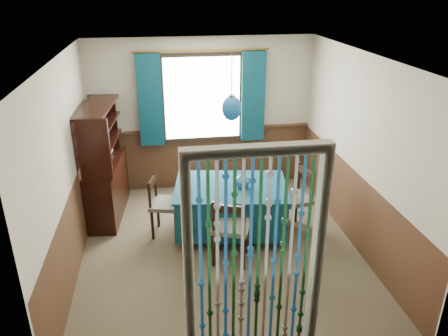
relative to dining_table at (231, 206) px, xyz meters
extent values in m
plane|color=brown|center=(-0.21, -0.39, -0.42)|extent=(4.00, 4.00, 0.00)
plane|color=silver|center=(-0.21, -0.39, 2.08)|extent=(4.00, 4.00, 0.00)
plane|color=beige|center=(-0.21, 1.61, 0.83)|extent=(3.60, 0.00, 3.60)
plane|color=beige|center=(-0.21, -2.39, 0.83)|extent=(3.60, 0.00, 3.60)
plane|color=beige|center=(-2.01, -0.39, 0.83)|extent=(0.00, 4.00, 4.00)
plane|color=beige|center=(1.59, -0.39, 0.83)|extent=(0.00, 4.00, 4.00)
plane|color=#482C1B|center=(-0.21, 1.60, 0.08)|extent=(3.60, 0.00, 3.60)
plane|color=#482C1B|center=(-0.21, -2.37, 0.08)|extent=(3.60, 0.00, 3.60)
plane|color=#482C1B|center=(-1.99, -0.39, 0.08)|extent=(0.00, 4.00, 4.00)
plane|color=#482C1B|center=(1.58, -0.39, 0.08)|extent=(0.00, 4.00, 4.00)
cube|color=black|center=(-0.21, 1.56, 1.13)|extent=(1.32, 0.12, 1.42)
cube|color=#0E3C4C|center=(0.00, 0.00, -0.02)|extent=(1.58, 1.19, 0.58)
cube|color=#0E3C4C|center=(0.00, 0.00, 0.29)|extent=(1.65, 1.26, 0.03)
cylinder|color=black|center=(-0.64, -0.27, -0.35)|extent=(0.07, 0.07, 0.14)
cylinder|color=black|center=(0.54, -0.45, -0.35)|extent=(0.07, 0.07, 0.14)
cylinder|color=black|center=(-0.54, 0.45, -0.35)|extent=(0.07, 0.07, 0.14)
cylinder|color=black|center=(0.64, 0.27, -0.35)|extent=(0.07, 0.07, 0.14)
cylinder|color=black|center=(-0.34, -0.75, -0.19)|extent=(0.04, 0.04, 0.46)
cylinder|color=black|center=(0.01, -0.88, -0.19)|extent=(0.04, 0.04, 0.46)
cylinder|color=black|center=(-0.22, -0.42, -0.19)|extent=(0.04, 0.04, 0.46)
cylinder|color=black|center=(0.13, -0.55, -0.19)|extent=(0.04, 0.04, 0.46)
cube|color=#5B5549|center=(-0.11, -0.65, 0.07)|extent=(0.57, 0.56, 0.06)
cube|color=black|center=(-0.17, -0.82, 0.41)|extent=(0.38, 0.18, 0.10)
cylinder|color=black|center=(-0.34, -0.76, 0.26)|extent=(0.04, 0.04, 0.45)
cylinder|color=black|center=(0.00, -0.89, 0.26)|extent=(0.04, 0.04, 0.45)
cylinder|color=black|center=(0.35, 0.73, -0.19)|extent=(0.05, 0.05, 0.46)
cylinder|color=black|center=(-0.03, 0.77, -0.19)|extent=(0.05, 0.05, 0.46)
cylinder|color=black|center=(0.31, 0.38, -0.19)|extent=(0.05, 0.05, 0.46)
cylinder|color=black|center=(-0.06, 0.42, -0.19)|extent=(0.05, 0.05, 0.46)
cube|color=#5B5549|center=(0.14, 0.57, 0.07)|extent=(0.50, 0.48, 0.06)
cube|color=black|center=(0.16, 0.76, 0.41)|extent=(0.40, 0.08, 0.10)
cylinder|color=black|center=(0.35, 0.74, 0.27)|extent=(0.04, 0.04, 0.45)
cylinder|color=black|center=(-0.03, 0.78, 0.27)|extent=(0.04, 0.04, 0.45)
cylinder|color=black|center=(-1.00, 0.32, -0.21)|extent=(0.04, 0.04, 0.43)
cylinder|color=black|center=(-1.09, -0.01, -0.21)|extent=(0.04, 0.04, 0.43)
cylinder|color=black|center=(-0.69, 0.25, -0.21)|extent=(0.04, 0.04, 0.43)
cylinder|color=black|center=(-0.77, -0.09, -0.21)|extent=(0.04, 0.04, 0.43)
cube|color=#5B5549|center=(-0.89, 0.12, 0.04)|extent=(0.49, 0.51, 0.06)
cube|color=black|center=(-1.05, 0.16, 0.36)|extent=(0.12, 0.36, 0.10)
cylinder|color=black|center=(-1.01, 0.33, 0.22)|extent=(0.04, 0.04, 0.42)
cylinder|color=black|center=(-1.09, -0.01, 0.22)|extent=(0.04, 0.04, 0.42)
cylinder|color=black|center=(1.05, -0.25, -0.18)|extent=(0.05, 0.05, 0.48)
cylinder|color=black|center=(0.99, 0.14, -0.18)|extent=(0.05, 0.05, 0.48)
cylinder|color=black|center=(0.69, -0.31, -0.18)|extent=(0.05, 0.05, 0.48)
cylinder|color=black|center=(0.63, 0.08, -0.18)|extent=(0.05, 0.05, 0.48)
cube|color=#5B5549|center=(0.84, -0.08, 0.09)|extent=(0.52, 0.54, 0.06)
cube|color=black|center=(1.03, -0.05, 0.44)|extent=(0.11, 0.41, 0.11)
cylinder|color=black|center=(1.06, -0.24, 0.29)|extent=(0.04, 0.04, 0.47)
cylinder|color=black|center=(1.00, 0.14, 0.29)|extent=(0.04, 0.04, 0.47)
cube|color=black|center=(-1.75, 0.81, 0.00)|extent=(0.57, 1.33, 0.85)
cube|color=black|center=(-1.75, 0.19, 0.85)|extent=(0.40, 0.09, 0.85)
cube|color=black|center=(-1.75, 1.43, 0.85)|extent=(0.40, 0.09, 0.85)
cube|color=black|center=(-1.75, 0.81, 1.25)|extent=(0.52, 1.33, 0.04)
cube|color=black|center=(-1.96, 0.81, 0.85)|extent=(0.15, 1.27, 0.85)
cube|color=black|center=(-1.72, 0.81, 0.72)|extent=(0.47, 1.25, 0.02)
cube|color=black|center=(-1.72, 0.81, 1.00)|extent=(0.47, 1.25, 0.02)
cylinder|color=olive|center=(0.00, 0.00, 1.73)|extent=(0.01, 0.01, 0.69)
ellipsoid|color=#155191|center=(0.00, 0.00, 1.38)|extent=(0.25, 0.25, 0.31)
cylinder|color=olive|center=(0.00, 0.00, 1.54)|extent=(0.08, 0.08, 0.03)
imported|color=#155191|center=(0.14, -0.04, 0.40)|extent=(0.23, 0.23, 0.20)
imported|color=beige|center=(-1.70, 0.51, 0.77)|extent=(0.26, 0.26, 0.06)
imported|color=beige|center=(-1.70, 1.16, 0.51)|extent=(0.21, 0.21, 0.16)
camera|label=1|loc=(-0.91, -5.24, 2.86)|focal=35.00mm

